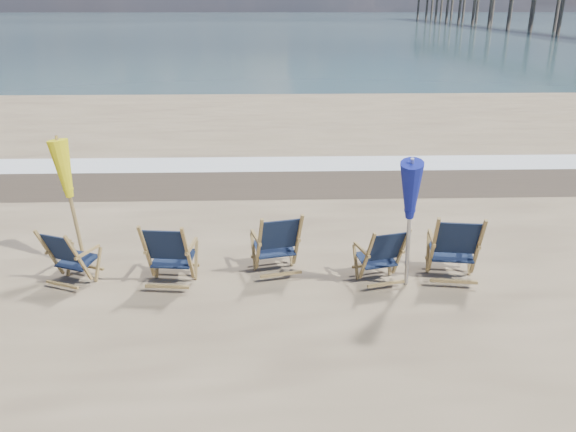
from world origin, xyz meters
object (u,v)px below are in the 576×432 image
object	(u,v)px
beach_chair_0	(79,261)
beach_chair_1	(188,256)
umbrella_yellow	(68,176)
umbrella_blue	(412,189)
beach_chair_4	(478,250)
beach_chair_3	(401,254)
beach_chair_2	(298,243)

from	to	relation	value
beach_chair_0	beach_chair_1	size ratio (longest dim) A/B	0.88
beach_chair_0	umbrella_yellow	world-z (taller)	umbrella_yellow
beach_chair_1	umbrella_blue	world-z (taller)	umbrella_blue
beach_chair_1	beach_chair_4	xyz separation A→B (m)	(4.11, 0.01, 0.03)
beach_chair_4	umbrella_blue	distance (m)	1.48
umbrella_blue	umbrella_yellow	bearing A→B (deg)	168.91
beach_chair_0	beach_chair_1	world-z (taller)	beach_chair_1
beach_chair_3	beach_chair_4	bearing A→B (deg)	160.85
umbrella_yellow	beach_chair_4	bearing A→B (deg)	-7.06
beach_chair_3	umbrella_blue	distance (m)	1.13
beach_chair_4	umbrella_yellow	xyz separation A→B (m)	(-5.88, 0.73, 0.93)
beach_chair_2	umbrella_yellow	size ratio (longest dim) A/B	0.52
beach_chair_0	umbrella_blue	bearing A→B (deg)	-160.11
beach_chair_3	umbrella_blue	xyz separation A→B (m)	(0.01, -0.29, 1.09)
beach_chair_2	beach_chair_3	distance (m)	1.51
beach_chair_1	beach_chair_3	xyz separation A→B (m)	(3.03, 0.09, -0.05)
beach_chair_3	umbrella_yellow	distance (m)	4.95
umbrella_blue	beach_chair_1	bearing A→B (deg)	176.23
beach_chair_2	beach_chair_3	size ratio (longest dim) A/B	1.11
beach_chair_2	beach_chair_4	xyz separation A→B (m)	(2.54, -0.42, 0.03)
beach_chair_0	beach_chair_3	bearing A→B (deg)	-156.42
beach_chair_2	umbrella_blue	size ratio (longest dim) A/B	0.51
beach_chair_1	beach_chair_4	world-z (taller)	beach_chair_4
umbrella_yellow	umbrella_blue	xyz separation A→B (m)	(4.81, -0.94, 0.07)
beach_chair_1	beach_chair_2	distance (m)	1.62
beach_chair_4	umbrella_blue	size ratio (longest dim) A/B	0.53
beach_chair_2	beach_chair_0	bearing A→B (deg)	-6.48
umbrella_yellow	umbrella_blue	distance (m)	4.90
beach_chair_2	umbrella_yellow	bearing A→B (deg)	-19.06
beach_chair_2	umbrella_blue	bearing A→B (deg)	142.95
beach_chair_1	umbrella_yellow	size ratio (longest dim) A/B	0.53
beach_chair_3	umbrella_yellow	world-z (taller)	umbrella_yellow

